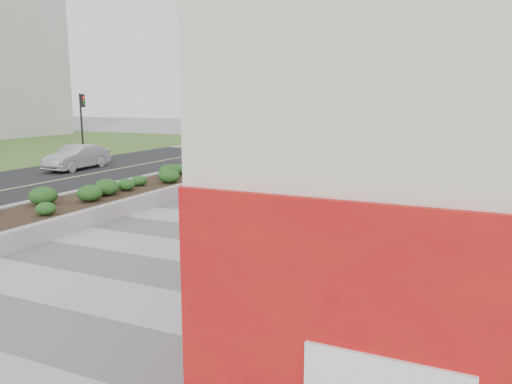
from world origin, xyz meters
TOP-DOWN VIEW (x-y plane):
  - ground at (0.00, 0.00)m, footprint 160.00×160.00m
  - walkway at (0.00, 3.00)m, footprint 8.00×36.00m
  - building at (6.98, 8.98)m, footprint 6.04×24.08m
  - planter at (-5.50, 7.00)m, footprint 3.00×18.00m
  - traffic_signal_near at (-7.23, 17.50)m, footprint 0.33×0.28m
  - traffic_signal_far at (-16.43, 17.00)m, footprint 0.33×0.28m
  - distant_bldg_north_l at (-5.00, 55.00)m, footprint 16.00×12.00m
  - manhole_cover at (0.50, 3.00)m, footprint 0.44×0.44m
  - skateboarder at (0.84, 11.94)m, footprint 0.48×0.73m
  - car_silver at (-13.91, 13.79)m, footprint 1.72×4.19m

SIDE VIEW (x-z plane):
  - ground at x=0.00m, z-range 0.00..0.00m
  - manhole_cover at x=0.50m, z-range 0.00..0.01m
  - walkway at x=0.00m, z-range 0.00..0.01m
  - planter at x=-5.50m, z-range -0.03..0.87m
  - car_silver at x=-13.91m, z-range 0.00..1.35m
  - skateboarder at x=0.84m, z-range 0.01..1.46m
  - traffic_signal_near at x=-7.23m, z-range 0.66..4.86m
  - traffic_signal_far at x=-16.43m, z-range 0.66..4.86m
  - building at x=6.98m, z-range -0.02..7.98m
  - distant_bldg_north_l at x=-5.00m, z-range 0.00..20.00m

